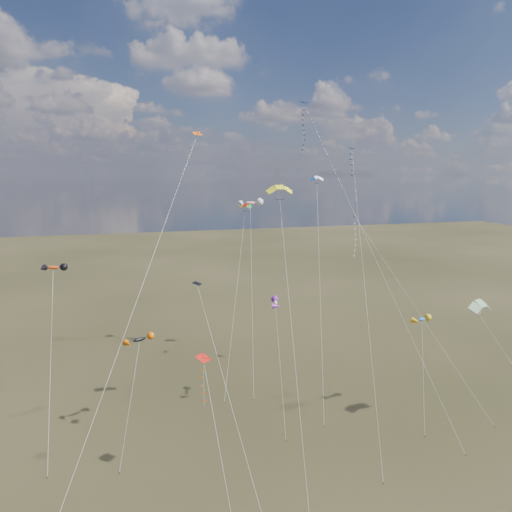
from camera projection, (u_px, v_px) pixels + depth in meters
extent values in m
plane|color=black|center=(310.00, 490.00, 42.38)|extent=(400.00, 400.00, 0.00)
cube|color=black|center=(304.00, 103.00, 65.14)|extent=(1.42, 1.42, 0.49)
cylinder|color=silver|center=(372.00, 251.00, 56.37)|extent=(7.48, 28.09, 39.02)
cube|color=#332316|center=(466.00, 455.00, 47.58)|extent=(0.10, 0.10, 0.12)
cube|color=#091048|center=(352.00, 148.00, 60.83)|extent=(0.95, 0.95, 0.25)
cylinder|color=silver|center=(365.00, 288.00, 52.01)|extent=(7.39, 22.61, 32.34)
cube|color=#332316|center=(384.00, 483.00, 43.17)|extent=(0.10, 0.10, 0.12)
cube|color=black|center=(197.00, 283.00, 45.92)|extent=(1.05, 1.06, 0.28)
cylinder|color=silver|center=(227.00, 391.00, 42.42)|extent=(3.39, 11.82, 18.07)
cube|color=red|center=(203.00, 358.00, 41.62)|extent=(1.59, 1.58, 0.42)
cylinder|color=silver|center=(218.00, 441.00, 39.45)|extent=(1.11, 7.24, 12.37)
cube|color=#0E194B|center=(356.00, 217.00, 63.17)|extent=(0.75, 0.78, 0.28)
cylinder|color=silver|center=(419.00, 313.00, 57.99)|extent=(9.18, 18.01, 23.03)
cube|color=#332316|center=(495.00, 427.00, 52.79)|extent=(0.10, 0.10, 0.12)
cube|color=#E1510C|center=(197.00, 134.00, 42.86)|extent=(0.95, 0.90, 0.38)
cylinder|color=silver|center=(121.00, 342.00, 34.54)|extent=(15.43, 19.25, 32.69)
cylinder|color=silver|center=(293.00, 334.00, 43.93)|extent=(2.96, 16.84, 27.52)
cylinder|color=silver|center=(320.00, 287.00, 60.36)|extent=(6.73, 18.91, 28.47)
cube|color=#332316|center=(324.00, 426.00, 53.01)|extent=(0.10, 0.10, 0.12)
cylinder|color=silver|center=(236.00, 295.00, 64.46)|extent=(7.04, 15.35, 24.21)
cube|color=#332316|center=(224.00, 403.00, 58.38)|extent=(0.10, 0.10, 0.12)
ellipsoid|color=black|center=(140.00, 339.00, 50.89)|extent=(3.23, 2.34, 0.91)
cylinder|color=silver|center=(130.00, 402.00, 47.79)|extent=(2.74, 7.80, 10.73)
cube|color=#332316|center=(119.00, 473.00, 44.68)|extent=(0.10, 0.10, 0.12)
ellipsoid|color=#E34310|center=(53.00, 268.00, 55.68)|extent=(3.10, 1.83, 1.04)
cylinder|color=silver|center=(51.00, 360.00, 49.83)|extent=(0.26, 15.77, 17.68)
cube|color=#332316|center=(47.00, 478.00, 43.98)|extent=(0.10, 0.10, 0.12)
ellipsoid|color=silver|center=(275.00, 302.00, 55.17)|extent=(1.56, 2.84, 0.96)
cylinder|color=silver|center=(281.00, 368.00, 52.64)|extent=(1.24, 7.58, 13.63)
cube|color=#332316|center=(286.00, 440.00, 50.10)|extent=(0.10, 0.10, 0.12)
ellipsoid|color=red|center=(250.00, 203.00, 68.90)|extent=(3.28, 1.59, 1.33)
cylinder|color=silver|center=(252.00, 294.00, 64.10)|extent=(3.48, 13.79, 24.63)
cube|color=#332316|center=(254.00, 399.00, 59.28)|extent=(0.10, 0.10, 0.12)
ellipsoid|color=blue|center=(422.00, 319.00, 54.88)|extent=(2.50, 1.46, 0.89)
cylinder|color=silver|center=(423.00, 376.00, 52.89)|extent=(2.85, 5.59, 11.73)
cube|color=#332316|center=(425.00, 436.00, 50.90)|extent=(0.10, 0.10, 0.12)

